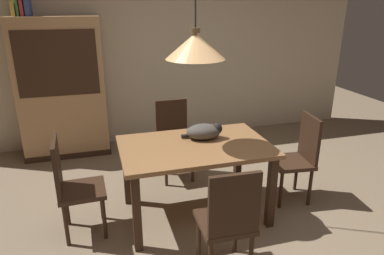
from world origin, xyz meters
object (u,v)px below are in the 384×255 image
(chair_right_side, at_px, (299,155))
(book_green_slim, at_px, (18,5))
(pendant_lamp, at_px, (195,46))
(book_yellow_short, at_px, (14,8))
(book_red_tall, at_px, (22,4))
(cat_sleeping, at_px, (205,131))
(chair_near_front, at_px, (229,219))
(chair_left_side, at_px, (72,184))
(hutch_bookcase, at_px, (62,92))
(chair_far_back, at_px, (174,136))
(book_blue_wide, at_px, (28,6))
(dining_table, at_px, (195,155))

(chair_right_side, xyz_separation_m, book_green_slim, (-2.78, 1.94, 1.47))
(pendant_lamp, height_order, book_yellow_short, pendant_lamp)
(book_green_slim, distance_m, book_red_tall, 0.05)
(book_yellow_short, bearing_deg, cat_sleeping, -44.56)
(chair_near_front, xyz_separation_m, chair_left_side, (-1.13, 0.88, 0.00))
(chair_left_side, distance_m, book_yellow_short, 2.47)
(hutch_bookcase, bearing_deg, cat_sleeping, -52.07)
(book_green_slim, bearing_deg, chair_far_back, -32.58)
(chair_far_back, bearing_deg, chair_near_front, -90.01)
(chair_left_side, relative_size, hutch_bookcase, 0.50)
(chair_near_front, height_order, chair_far_back, same)
(book_yellow_short, height_order, book_green_slim, book_green_slim)
(book_blue_wide, bearing_deg, book_green_slim, 180.00)
(book_red_tall, bearing_deg, chair_left_side, -76.28)
(chair_near_front, height_order, book_blue_wide, book_blue_wide)
(chair_right_side, relative_size, book_green_slim, 3.58)
(book_green_slim, xyz_separation_m, book_blue_wide, (0.11, 0.00, -0.01))
(hutch_bookcase, bearing_deg, chair_left_side, -85.73)
(chair_left_side, bearing_deg, dining_table, 0.13)
(chair_left_side, height_order, pendant_lamp, pendant_lamp)
(hutch_bookcase, bearing_deg, book_yellow_short, 179.80)
(dining_table, height_order, chair_near_front, chair_near_front)
(pendant_lamp, bearing_deg, hutch_bookcase, 123.40)
(book_red_tall, relative_size, book_blue_wide, 1.17)
(chair_near_front, bearing_deg, cat_sleeping, 82.19)
(dining_table, xyz_separation_m, pendant_lamp, (0.00, 0.00, 1.01))
(chair_far_back, relative_size, pendant_lamp, 0.72)
(chair_left_side, bearing_deg, cat_sleeping, 5.71)
(cat_sleeping, distance_m, book_blue_wide, 2.71)
(book_red_tall, bearing_deg, cat_sleeping, -46.16)
(chair_left_side, bearing_deg, book_blue_wide, 101.95)
(chair_right_side, xyz_separation_m, pendant_lamp, (-1.13, 0.01, 1.15))
(dining_table, xyz_separation_m, book_blue_wide, (-1.54, 1.93, 1.32))
(pendant_lamp, bearing_deg, dining_table, -108.43)
(dining_table, relative_size, chair_near_front, 1.51)
(book_green_slim, bearing_deg, hutch_bookcase, -0.23)
(hutch_bookcase, bearing_deg, chair_near_front, -65.66)
(chair_right_side, height_order, cat_sleeping, chair_right_side)
(dining_table, bearing_deg, hutch_bookcase, 123.40)
(cat_sleeping, xyz_separation_m, book_red_tall, (-1.74, 1.81, 1.16))
(chair_far_back, relative_size, book_green_slim, 3.58)
(chair_left_side, height_order, book_blue_wide, book_blue_wide)
(pendant_lamp, distance_m, book_yellow_short, 2.59)
(dining_table, xyz_separation_m, chair_right_side, (1.13, -0.01, -0.14))
(chair_right_side, bearing_deg, chair_left_side, 179.84)
(chair_far_back, bearing_deg, cat_sleeping, -79.69)
(book_blue_wide, bearing_deg, chair_left_side, -78.05)
(book_yellow_short, distance_m, book_blue_wide, 0.17)
(dining_table, distance_m, chair_near_front, 0.89)
(chair_right_side, relative_size, chair_left_side, 1.00)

